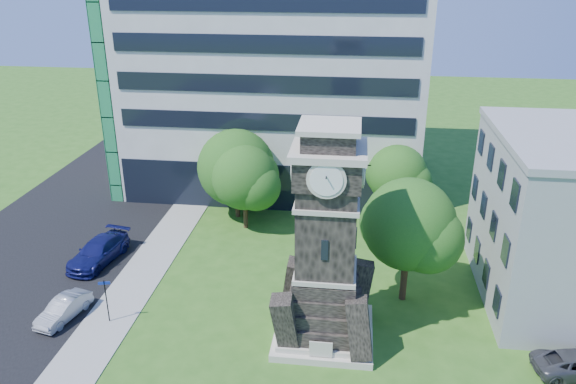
# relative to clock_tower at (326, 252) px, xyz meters

# --- Properties ---
(ground) EXTENTS (160.00, 160.00, 0.00)m
(ground) POSITION_rel_clock_tower_xyz_m (-3.00, -2.00, -5.28)
(ground) COLOR #2E5D1A
(ground) RESTS_ON ground
(sidewalk) EXTENTS (3.00, 70.00, 0.06)m
(sidewalk) POSITION_rel_clock_tower_xyz_m (-12.50, 3.00, -5.25)
(sidewalk) COLOR gray
(sidewalk) RESTS_ON ground
(street) EXTENTS (14.00, 80.00, 0.02)m
(street) POSITION_rel_clock_tower_xyz_m (-21.00, 3.00, -5.27)
(street) COLOR black
(street) RESTS_ON ground
(clock_tower) EXTENTS (5.40, 5.40, 12.22)m
(clock_tower) POSITION_rel_clock_tower_xyz_m (0.00, 0.00, 0.00)
(clock_tower) COLOR beige
(clock_tower) RESTS_ON ground
(office_tall) EXTENTS (26.20, 15.11, 28.60)m
(office_tall) POSITION_rel_clock_tower_xyz_m (-6.20, 23.84, 8.94)
(office_tall) COLOR silver
(office_tall) RESTS_ON ground
(car_street_mid) EXTENTS (2.13, 3.96, 1.24)m
(car_street_mid) POSITION_rel_clock_tower_xyz_m (-15.19, -0.33, -4.66)
(car_street_mid) COLOR gray
(car_street_mid) RESTS_ON ground
(car_street_north) EXTENTS (3.12, 5.76, 1.58)m
(car_street_north) POSITION_rel_clock_tower_xyz_m (-16.06, 6.29, -4.49)
(car_street_north) COLOR #12144F
(car_street_north) RESTS_ON ground
(street_sign) EXTENTS (0.67, 0.07, 2.77)m
(street_sign) POSITION_rel_clock_tower_xyz_m (-12.44, -0.35, -3.54)
(street_sign) COLOR black
(street_sign) RESTS_ON ground
(tree_nw) EXTENTS (6.74, 6.12, 7.33)m
(tree_nw) POSITION_rel_clock_tower_xyz_m (-7.96, 14.81, -1.19)
(tree_nw) COLOR #332114
(tree_nw) RESTS_ON ground
(tree_nc) EXTENTS (5.46, 4.97, 6.69)m
(tree_nc) POSITION_rel_clock_tower_xyz_m (-6.92, 12.88, -1.24)
(tree_nc) COLOR #332114
(tree_nc) RESTS_ON ground
(tree_ne) EXTENTS (5.10, 4.64, 6.41)m
(tree_ne) POSITION_rel_clock_tower_xyz_m (4.64, 15.29, -1.36)
(tree_ne) COLOR #332114
(tree_ne) RESTS_ON ground
(tree_east) EXTENTS (6.07, 5.51, 7.88)m
(tree_east) POSITION_rel_clock_tower_xyz_m (4.67, 4.27, -0.36)
(tree_east) COLOR #332114
(tree_east) RESTS_ON ground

